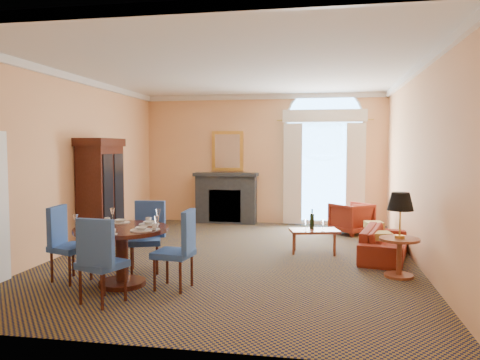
% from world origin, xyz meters
% --- Properties ---
extents(ground, '(7.50, 7.50, 0.00)m').
position_xyz_m(ground, '(0.00, 0.00, 0.00)').
color(ground, '#101534').
rests_on(ground, ground).
extents(room_envelope, '(6.04, 7.52, 3.45)m').
position_xyz_m(room_envelope, '(-0.03, 0.67, 2.51)').
color(room_envelope, '#FBB678').
rests_on(room_envelope, ground).
extents(armoire, '(0.59, 1.05, 2.07)m').
position_xyz_m(armoire, '(-2.72, 0.47, 1.00)').
color(armoire, black).
rests_on(armoire, ground).
extents(dining_table, '(1.28, 1.28, 1.00)m').
position_xyz_m(dining_table, '(-1.21, -1.92, 0.60)').
color(dining_table, black).
rests_on(dining_table, ground).
extents(dining_chair_north, '(0.61, 0.61, 1.06)m').
position_xyz_m(dining_chair_north, '(-1.16, -1.11, 0.61)').
color(dining_chair_north, '#274C99').
rests_on(dining_chair_north, ground).
extents(dining_chair_south, '(0.61, 0.61, 1.06)m').
position_xyz_m(dining_chair_south, '(-1.12, -2.75, 0.61)').
color(dining_chair_south, '#274C99').
rests_on(dining_chair_south, ground).
extents(dining_chair_east, '(0.53, 0.53, 1.06)m').
position_xyz_m(dining_chair_east, '(-0.36, -1.94, 0.61)').
color(dining_chair_east, '#274C99').
rests_on(dining_chair_east, ground).
extents(dining_chair_west, '(0.61, 0.61, 1.06)m').
position_xyz_m(dining_chair_west, '(-2.10, -1.86, 0.61)').
color(dining_chair_west, '#274C99').
rests_on(dining_chair_west, ground).
extents(sofa, '(1.06, 1.87, 0.51)m').
position_xyz_m(sofa, '(2.55, 0.39, 0.26)').
color(sofa, maroon).
rests_on(sofa, ground).
extents(armchair, '(1.05, 1.05, 0.69)m').
position_xyz_m(armchair, '(2.11, 2.58, 0.34)').
color(armchair, maroon).
rests_on(armchair, ground).
extents(coffee_table, '(0.94, 0.67, 0.79)m').
position_xyz_m(coffee_table, '(1.34, 0.51, 0.41)').
color(coffee_table, brown).
rests_on(coffee_table, ground).
extents(side_table, '(0.57, 0.57, 1.22)m').
position_xyz_m(side_table, '(2.60, -0.81, 0.79)').
color(side_table, brown).
rests_on(side_table, ground).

